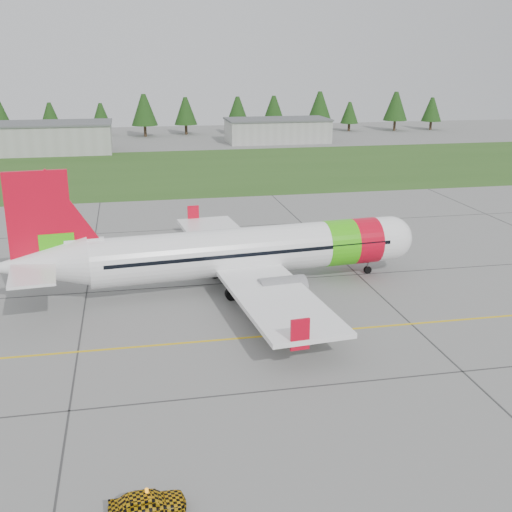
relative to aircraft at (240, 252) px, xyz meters
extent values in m
plane|color=gray|center=(1.55, -18.95, -3.27)|extent=(320.00, 320.00, 0.00)
cylinder|color=white|center=(0.91, 0.09, 0.05)|extent=(28.06, 6.87, 4.17)
sphere|color=white|center=(14.73, 1.45, 0.05)|extent=(4.17, 4.17, 4.17)
cone|color=white|center=(-16.64, -1.64, 0.42)|extent=(7.85, 4.88, 4.17)
cube|color=black|center=(15.05, 1.48, 0.42)|extent=(1.97, 2.93, 0.60)
cylinder|color=#40CE0F|center=(9.42, 0.93, 0.05)|extent=(3.18, 4.50, 4.25)
cylinder|color=red|center=(11.97, 1.18, 0.05)|extent=(2.76, 4.46, 4.25)
cube|color=white|center=(0.38, 0.04, -1.13)|extent=(9.20, 34.61, 0.38)
cube|color=red|center=(-2.35, 16.84, -0.54)|extent=(1.30, 0.32, 2.14)
cube|color=red|center=(0.98, -16.98, -0.54)|extent=(1.30, 0.32, 2.14)
cylinder|color=gray|center=(1.40, 6.04, -1.72)|extent=(4.05, 2.61, 2.24)
cylinder|color=gray|center=(2.55, -5.66, -1.72)|extent=(4.05, 2.61, 2.24)
cube|color=red|center=(-16.43, -1.62, 4.00)|extent=(4.93, 0.86, 8.12)
cube|color=#40CE0F|center=(-15.26, -1.50, 1.65)|extent=(2.81, 0.72, 2.56)
cube|color=white|center=(-17.17, -1.69, 0.69)|extent=(4.61, 12.56, 0.24)
cylinder|color=slate|center=(12.61, 1.24, -2.52)|extent=(0.19, 0.19, 1.50)
cylinder|color=black|center=(12.61, 1.24, -2.90)|extent=(0.75, 0.37, 0.73)
cylinder|color=slate|center=(-0.98, 2.91, -2.25)|extent=(0.24, 0.24, 2.03)
cylinder|color=black|center=(-1.41, 2.87, -2.71)|extent=(1.15, 0.59, 1.11)
cylinder|color=slate|center=(-0.39, -3.05, -2.25)|extent=(0.24, 0.24, 2.03)
cylinder|color=black|center=(-0.82, -3.09, -2.71)|extent=(1.15, 0.59, 1.11)
imported|color=#EAB00D|center=(-9.26, -28.81, -1.52)|extent=(1.30, 1.50, 3.49)
cube|color=#30561E|center=(1.55, 63.05, -3.25)|extent=(320.00, 50.00, 0.03)
cube|color=gold|center=(1.55, -10.95, -3.26)|extent=(120.00, 0.25, 0.02)
cube|color=#A8A8A3|center=(-28.45, 91.05, -0.27)|extent=(32.00, 14.00, 6.00)
cube|color=#A8A8A3|center=(26.55, 99.05, -0.67)|extent=(24.00, 12.00, 5.20)
camera|label=1|loc=(-9.22, -53.47, 16.52)|focal=45.00mm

